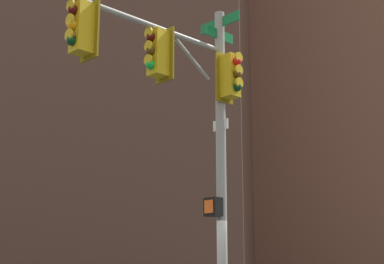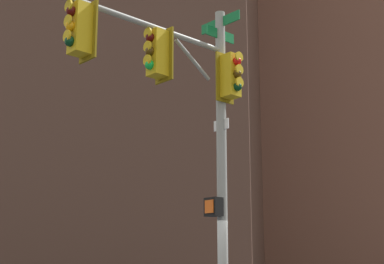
% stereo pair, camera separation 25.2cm
% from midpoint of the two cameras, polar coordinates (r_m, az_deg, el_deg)
% --- Properties ---
extents(signal_pole_assembly, '(3.59, 4.30, 7.38)m').
position_cam_midpoint_polar(signal_pole_assembly, '(12.53, -0.01, 3.04)').
color(signal_pole_assembly, gray).
rests_on(signal_pole_assembly, ground_plane).
extents(building_brick_midblock, '(20.10, 19.72, 49.75)m').
position_cam_midpoint_polar(building_brick_midblock, '(64.96, 14.96, 8.35)').
color(building_brick_midblock, brown).
rests_on(building_brick_midblock, ground_plane).
extents(building_brick_farside, '(22.94, 16.62, 34.51)m').
position_cam_midpoint_polar(building_brick_farside, '(65.39, 5.74, 0.79)').
color(building_brick_farside, brown).
rests_on(building_brick_farside, ground_plane).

